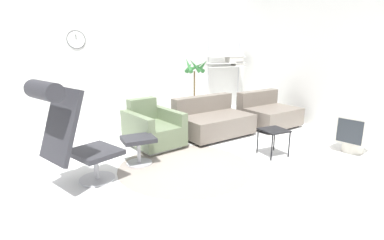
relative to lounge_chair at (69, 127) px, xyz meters
name	(u,v)px	position (x,y,z in m)	size (l,w,h in m)	color
ground_plane	(170,160)	(1.35, 0.34, -0.75)	(12.00, 12.00, 0.00)	white
wall_back	(119,56)	(1.34, 3.35, 0.65)	(12.00, 0.09, 2.80)	silver
wall_right	(340,58)	(4.71, 0.34, 0.65)	(0.06, 12.00, 2.80)	silver
round_rug	(185,167)	(1.43, 0.00, -0.75)	(1.84, 1.84, 0.01)	gray
lounge_chair	(69,127)	(0.00, 0.00, 0.00)	(1.02, 0.85, 1.29)	#BCBCC1
ottoman	(139,144)	(0.90, 0.40, -0.46)	(0.44, 0.38, 0.40)	#BCBCC1
armchair_red	(153,129)	(1.32, 1.07, -0.47)	(0.91, 1.05, 0.76)	silver
couch_low	(212,122)	(2.52, 1.17, -0.49)	(1.43, 1.10, 0.70)	black
couch_second	(268,114)	(3.87, 1.22, -0.49)	(1.18, 1.06, 0.70)	black
side_table	(274,133)	(2.83, -0.16, -0.39)	(0.37, 0.37, 0.41)	black
crt_television	(355,132)	(4.07, -0.59, -0.42)	(0.51, 0.52, 0.59)	beige
potted_plant	(195,92)	(2.89, 2.65, -0.17)	(0.54, 0.56, 1.38)	silver
shelf_unit	(230,62)	(4.14, 3.12, 0.45)	(0.98, 0.28, 1.89)	#BCBCC1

